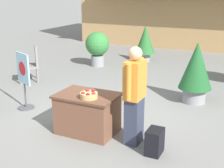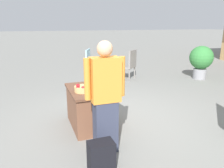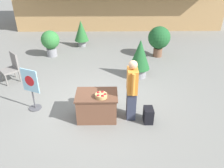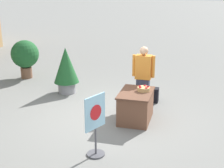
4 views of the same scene
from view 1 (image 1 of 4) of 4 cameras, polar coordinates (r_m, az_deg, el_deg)
ground_plane at (r=6.49m, az=-1.75°, el=-6.28°), size 120.00×120.00×0.00m
display_table at (r=5.78m, az=-4.48°, el=-5.35°), size 1.11×0.78×0.74m
apple_basket at (r=5.44m, az=-4.25°, el=-2.02°), size 0.31×0.31×0.13m
person_visitor at (r=5.22m, az=4.15°, el=-2.11°), size 0.27×0.61×1.69m
backpack at (r=5.16m, az=7.80°, el=-10.39°), size 0.24×0.34×0.42m
poster_board at (r=7.06m, az=-15.81°, el=0.81°), size 0.51×0.36×1.26m
patio_chair at (r=9.19m, az=-14.44°, el=3.93°), size 0.78×0.78×1.04m
potted_plant_near_right at (r=11.37m, az=6.12°, el=7.85°), size 0.71×0.71×1.31m
potted_plant_near_left at (r=7.40m, az=15.11°, el=2.58°), size 0.77×0.77×1.43m
potted_plant_far_left at (r=10.66m, az=-2.69°, el=6.98°), size 0.81×0.81×1.17m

